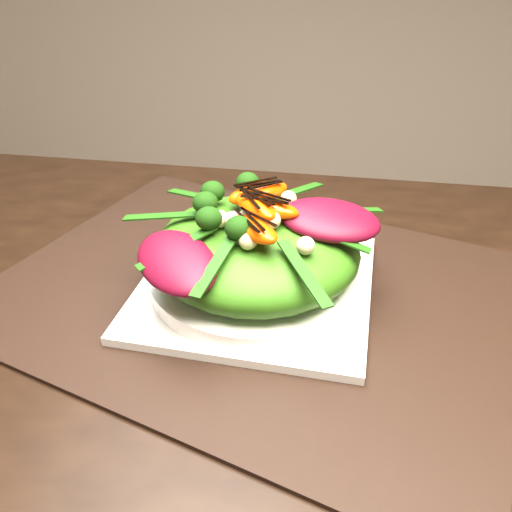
% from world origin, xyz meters
% --- Properties ---
extents(dining_table, '(1.60, 0.90, 0.75)m').
position_xyz_m(dining_table, '(0.00, 0.00, 0.73)').
color(dining_table, black).
rests_on(dining_table, floor).
extents(placemat, '(0.61, 0.53, 0.00)m').
position_xyz_m(placemat, '(0.09, 0.13, 0.75)').
color(placemat, black).
rests_on(placemat, dining_table).
extents(plate_base, '(0.24, 0.24, 0.01)m').
position_xyz_m(plate_base, '(0.09, 0.13, 0.76)').
color(plate_base, silver).
rests_on(plate_base, placemat).
extents(salad_bowl, '(0.27, 0.27, 0.02)m').
position_xyz_m(salad_bowl, '(0.09, 0.13, 0.77)').
color(salad_bowl, white).
rests_on(salad_bowl, plate_base).
extents(lettuce_mound, '(0.22, 0.22, 0.07)m').
position_xyz_m(lettuce_mound, '(0.09, 0.13, 0.80)').
color(lettuce_mound, '#356A13').
rests_on(lettuce_mound, salad_bowl).
extents(radicchio_leaf, '(0.10, 0.07, 0.02)m').
position_xyz_m(radicchio_leaf, '(0.16, 0.14, 0.84)').
color(radicchio_leaf, '#490717').
rests_on(radicchio_leaf, lettuce_mound).
extents(orange_segment, '(0.07, 0.04, 0.02)m').
position_xyz_m(orange_segment, '(0.09, 0.16, 0.84)').
color(orange_segment, '#EE3A03').
rests_on(orange_segment, lettuce_mound).
extents(broccoli_floret, '(0.04, 0.04, 0.03)m').
position_xyz_m(broccoli_floret, '(0.03, 0.15, 0.85)').
color(broccoli_floret, '#193509').
rests_on(broccoli_floret, lettuce_mound).
extents(macadamia_nut, '(0.02, 0.02, 0.02)m').
position_xyz_m(macadamia_nut, '(0.11, 0.11, 0.84)').
color(macadamia_nut, beige).
rests_on(macadamia_nut, lettuce_mound).
extents(balsamic_drizzle, '(0.04, 0.01, 0.00)m').
position_xyz_m(balsamic_drizzle, '(0.09, 0.16, 0.85)').
color(balsamic_drizzle, black).
rests_on(balsamic_drizzle, orange_segment).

